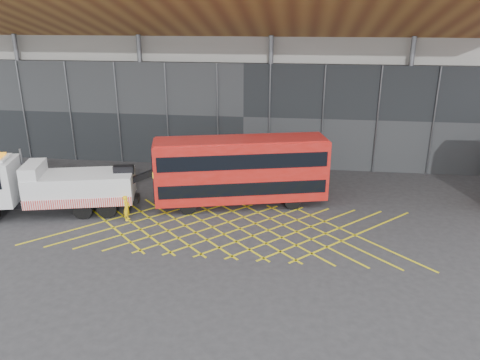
# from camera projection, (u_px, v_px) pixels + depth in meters

# --- Properties ---
(ground_plane) EXTENTS (120.00, 120.00, 0.00)m
(ground_plane) POSITION_uv_depth(u_px,v_px,m) (185.00, 226.00, 26.95)
(ground_plane) COLOR #2A2A2D
(road_markings) EXTENTS (21.56, 7.16, 0.01)m
(road_markings) POSITION_uv_depth(u_px,v_px,m) (226.00, 228.00, 26.66)
(road_markings) COLOR yellow
(road_markings) RESTS_ON ground_plane
(construction_building) EXTENTS (55.00, 23.97, 18.00)m
(construction_building) POSITION_uv_depth(u_px,v_px,m) (253.00, 44.00, 40.82)
(construction_building) COLOR gray
(construction_building) RESTS_ON ground_plane
(recovery_truck) EXTENTS (11.02, 4.73, 3.84)m
(recovery_truck) POSITION_uv_depth(u_px,v_px,m) (49.00, 186.00, 28.06)
(recovery_truck) COLOR black
(recovery_truck) RESTS_ON ground_plane
(bus_towed) EXTENTS (10.93, 5.02, 4.34)m
(bus_towed) POSITION_uv_depth(u_px,v_px,m) (241.00, 169.00, 29.07)
(bus_towed) COLOR #AD140F
(bus_towed) RESTS_ON ground_plane
(worker) EXTENTS (0.37, 0.56, 1.53)m
(worker) POSITION_uv_depth(u_px,v_px,m) (127.00, 208.00, 27.44)
(worker) COLOR yellow
(worker) RESTS_ON ground_plane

